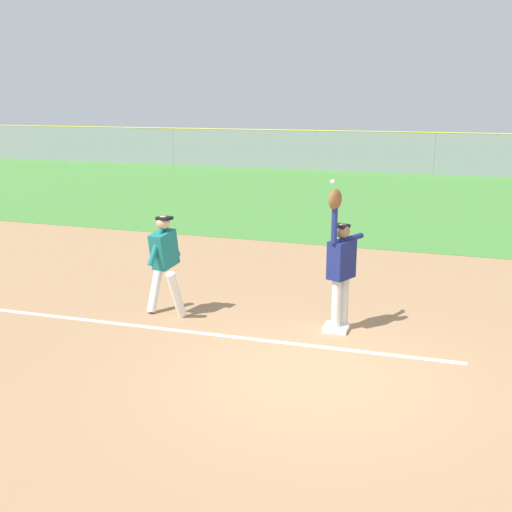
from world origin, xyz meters
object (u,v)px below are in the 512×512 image
at_px(fielder, 341,262).
at_px(parked_car_red, 244,149).
at_px(runner, 164,258).
at_px(parked_car_white, 337,152).
at_px(baseball, 333,182).
at_px(parked_car_black, 452,155).
at_px(first_base, 336,328).

distance_m(fielder, parked_car_red, 28.00).
bearing_deg(parked_car_red, runner, -66.18).
relative_size(runner, parked_car_white, 0.38).
bearing_deg(fielder, runner, 29.14).
xyz_separation_m(baseball, parked_car_white, (-5.22, 25.40, -1.66)).
distance_m(baseball, parked_car_red, 27.85).
bearing_deg(baseball, fielder, -35.56).
relative_size(baseball, parked_car_black, 0.02).
bearing_deg(parked_car_red, baseball, -60.56).
xyz_separation_m(parked_car_red, parked_car_black, (11.79, -0.27, 0.00)).
distance_m(runner, baseball, 3.06).
height_order(first_base, runner, runner).
relative_size(fielder, baseball, 30.81).
bearing_deg(first_base, parked_car_white, 101.89).
distance_m(parked_car_red, parked_car_black, 11.79).
xyz_separation_m(fielder, baseball, (-0.19, 0.14, 1.22)).
relative_size(runner, parked_car_red, 0.37).
bearing_deg(first_base, fielder, 58.11).
relative_size(runner, parked_car_black, 0.38).
bearing_deg(runner, fielder, 15.79).
height_order(first_base, parked_car_red, parked_car_red).
bearing_deg(runner, parked_car_white, 105.87).
xyz_separation_m(fielder, runner, (-2.91, -0.28, -0.12)).
relative_size(first_base, parked_car_red, 0.08).
bearing_deg(fielder, first_base, 81.79).
bearing_deg(runner, parked_car_red, 117.63).
height_order(fielder, parked_car_red, fielder).
distance_m(parked_car_white, parked_car_black, 6.19).
bearing_deg(parked_car_white, parked_car_black, -4.61).
bearing_deg(first_base, baseball, 132.10).
relative_size(fielder, runner, 1.33).
height_order(fielder, parked_car_black, fielder).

